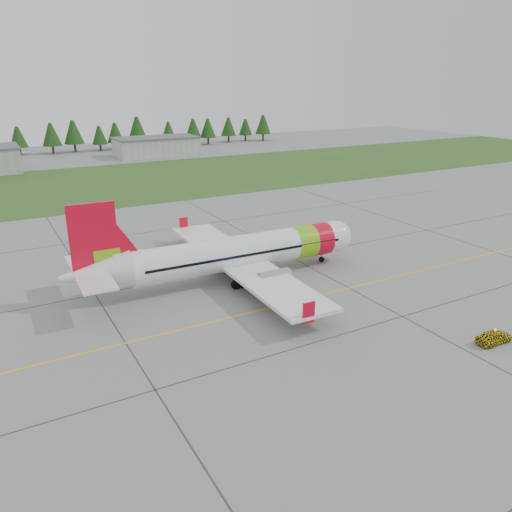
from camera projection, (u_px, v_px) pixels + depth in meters
ground at (319, 341)px, 44.03m from camera, size 320.00×320.00×0.00m
aircraft at (237, 253)px, 57.07m from camera, size 35.17×32.30×10.65m
follow_me_car at (496, 325)px, 43.18m from camera, size 1.25×1.46×3.52m
grass_strip at (102, 183)px, 111.46m from camera, size 320.00×50.00×0.03m
taxi_guideline at (272, 307)px, 50.61m from camera, size 120.00×0.25×0.02m
hangar_east at (156, 147)px, 151.73m from camera, size 24.00×12.00×5.20m
treeline at (58, 137)px, 155.84m from camera, size 160.00×8.00×10.00m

